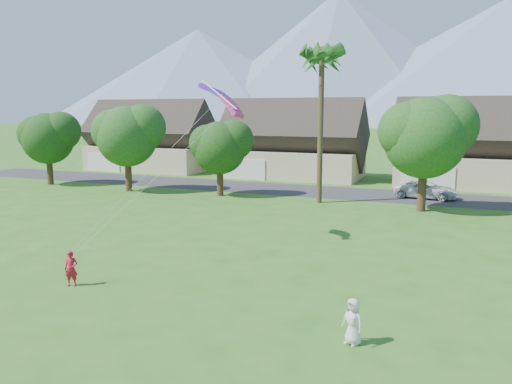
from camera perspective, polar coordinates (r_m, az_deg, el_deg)
The scene contains 10 objects.
ground at distance 15.45m, azimuth -15.11°, elevation -19.84°, with size 500.00×500.00×0.00m, color #2D6019.
street at distance 45.99m, azimuth 11.40°, elevation -0.20°, with size 90.00×7.00×0.01m, color #2D2D30.
kite_flyer at distance 22.96m, azimuth -20.37°, elevation -8.22°, with size 0.56×0.37×1.53m, color red.
watcher at distance 16.79m, azimuth 11.00°, elevation -14.32°, with size 0.75×0.49×1.53m, color silver.
parked_car at distance 45.17m, azimuth 18.84°, elevation 0.25°, with size 2.43×5.26×1.46m, color silver.
mountain_ridge at distance 271.47m, azimuth 23.25°, elevation 13.13°, with size 540.00×240.00×70.00m.
houses_row at distance 54.32m, azimuth 13.85°, elevation 4.80°, with size 72.75×8.19×8.86m.
tree_row at distance 39.77m, azimuth 8.32°, elevation 5.52°, with size 62.27×6.67×8.45m.
fan_palm at distance 40.70m, azimuth 7.55°, elevation 15.37°, with size 3.00×3.00×13.80m.
parafoil_kite at distance 27.87m, azimuth -3.73°, elevation 10.79°, with size 3.07×1.26×0.50m.
Camera 1 is at (8.43, -10.60, 7.44)m, focal length 35.00 mm.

